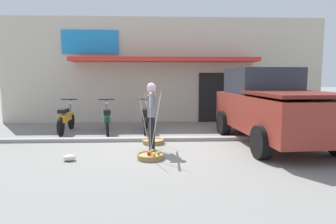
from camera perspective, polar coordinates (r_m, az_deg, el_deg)
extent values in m
plane|color=gray|center=(7.98, -2.30, -6.60)|extent=(90.00, 90.00, 0.00)
cube|color=gray|center=(8.65, -2.33, -5.21)|extent=(20.00, 0.24, 0.10)
cylinder|color=black|center=(7.38, -3.17, -4.28)|extent=(0.15, 0.15, 0.86)
cylinder|color=black|center=(7.55, -3.10, -4.02)|extent=(0.15, 0.15, 0.86)
cube|color=slate|center=(7.37, -3.17, 1.20)|extent=(0.21, 0.35, 0.54)
sphere|color=#E0B78E|center=(7.34, -3.19, 4.35)|extent=(0.21, 0.21, 0.21)
sphere|color=#D1A8CC|center=(7.34, -3.19, 4.74)|extent=(0.22, 0.22, 0.22)
cylinder|color=slate|center=(7.11, -3.27, 2.38)|extent=(0.10, 0.34, 0.43)
cylinder|color=slate|center=(7.59, -3.09, 2.66)|extent=(0.10, 0.34, 0.43)
cylinder|color=tan|center=(7.34, -3.18, 3.69)|extent=(0.10, 1.55, 0.04)
cylinder|color=#B2894C|center=(6.80, -3.42, -8.57)|extent=(0.57, 0.57, 0.09)
torus|color=olive|center=(6.79, -3.42, -8.16)|extent=(0.62, 0.62, 0.05)
sphere|color=#74B344|center=(6.77, -1.83, -7.90)|extent=(0.08, 0.08, 0.08)
sphere|color=gold|center=(6.82, -3.62, -7.79)|extent=(0.08, 0.08, 0.08)
sphere|color=#B4211C|center=(6.93, -2.76, -7.57)|extent=(0.08, 0.08, 0.08)
sphere|color=yellow|center=(6.65, -2.72, -8.11)|extent=(0.09, 0.09, 0.09)
sphere|color=#6FAC41|center=(6.93, -3.01, -7.48)|extent=(0.10, 0.10, 0.10)
sphere|color=#B0201B|center=(6.74, -3.67, -7.93)|extent=(0.09, 0.09, 0.09)
cylinder|color=silver|center=(6.78, -3.44, -2.35)|extent=(0.01, 0.28, 1.36)
cylinder|color=silver|center=(6.58, -4.46, -2.63)|extent=(0.24, 0.14, 1.36)
cylinder|color=silver|center=(6.58, -2.47, -2.62)|extent=(0.24, 0.14, 1.36)
cylinder|color=#B2894C|center=(8.30, -2.87, -5.75)|extent=(0.57, 0.57, 0.09)
torus|color=olive|center=(8.29, -2.87, -5.41)|extent=(0.62, 0.62, 0.05)
sphere|color=gold|center=(8.13, -3.55, -5.36)|extent=(0.09, 0.09, 0.09)
sphere|color=yellow|center=(8.22, -3.44, -5.28)|extent=(0.08, 0.08, 0.08)
sphere|color=#AC1F1B|center=(8.26, -3.15, -5.18)|extent=(0.09, 0.09, 0.09)
sphere|color=#63993A|center=(8.28, -3.30, -5.14)|extent=(0.09, 0.09, 0.09)
sphere|color=red|center=(8.27, -3.55, -4.78)|extent=(0.09, 0.09, 0.09)
sphere|color=red|center=(8.19, -3.17, -4.95)|extent=(0.08, 0.08, 0.08)
cylinder|color=silver|center=(8.31, -2.90, -0.66)|extent=(0.01, 0.28, 1.36)
cylinder|color=silver|center=(8.11, -3.71, -0.85)|extent=(0.24, 0.14, 1.36)
cylinder|color=silver|center=(8.11, -2.09, -0.84)|extent=(0.24, 0.14, 1.36)
cylinder|color=black|center=(11.09, -18.02, -1.62)|extent=(0.09, 0.58, 0.58)
cylinder|color=black|center=(9.91, -19.85, -2.66)|extent=(0.09, 0.58, 0.58)
cube|color=orange|center=(11.05, -18.07, -0.28)|extent=(0.14, 0.28, 0.06)
cube|color=orange|center=(10.37, -19.08, -0.99)|extent=(0.21, 0.90, 0.24)
cube|color=black|center=(10.17, -19.40, 0.21)|extent=(0.23, 0.56, 0.12)
cylinder|color=slate|center=(10.94, -18.23, 0.32)|extent=(0.06, 0.30, 0.76)
cylinder|color=black|center=(10.83, -18.42, 2.32)|extent=(0.54, 0.04, 0.04)
sphere|color=silver|center=(11.00, -18.17, 1.66)|extent=(0.11, 0.11, 0.11)
cylinder|color=black|center=(10.68, -11.64, -1.74)|extent=(0.18, 0.59, 0.58)
cylinder|color=black|center=(9.46, -11.51, -2.82)|extent=(0.18, 0.59, 0.58)
cube|color=#19663D|center=(10.65, -11.68, -0.35)|extent=(0.19, 0.30, 0.06)
cube|color=#19663D|center=(9.94, -11.60, -1.08)|extent=(0.35, 0.92, 0.24)
cube|color=black|center=(9.73, -11.61, 0.18)|extent=(0.31, 0.59, 0.12)
cylinder|color=slate|center=(10.53, -11.69, 0.28)|extent=(0.11, 0.30, 0.76)
cylinder|color=black|center=(10.42, -11.73, 2.37)|extent=(0.54, 0.13, 0.04)
sphere|color=silver|center=(10.59, -11.72, 1.67)|extent=(0.11, 0.11, 0.11)
cylinder|color=black|center=(10.68, -4.13, -1.61)|extent=(0.08, 0.58, 0.58)
cylinder|color=black|center=(9.46, -4.35, -2.70)|extent=(0.08, 0.58, 0.58)
cube|color=black|center=(10.65, -4.14, -0.22)|extent=(0.14, 0.28, 0.06)
cube|color=black|center=(9.94, -4.26, -0.96)|extent=(0.20, 0.90, 0.24)
cube|color=black|center=(9.73, -4.31, 0.30)|extent=(0.22, 0.56, 0.12)
cylinder|color=slate|center=(10.54, -4.16, 0.41)|extent=(0.06, 0.30, 0.76)
cylinder|color=black|center=(10.42, -4.19, 2.49)|extent=(0.54, 0.04, 0.04)
sphere|color=silver|center=(10.59, -4.16, 1.80)|extent=(0.11, 0.11, 0.11)
cube|color=maroon|center=(8.66, 19.47, -0.14)|extent=(2.18, 4.81, 0.96)
cube|color=#282D38|center=(9.35, 17.50, 5.70)|extent=(1.86, 1.98, 0.76)
cube|color=maroon|center=(7.67, 23.04, 3.22)|extent=(1.94, 2.46, 0.08)
cylinder|color=black|center=(9.73, 10.59, -2.00)|extent=(0.31, 0.77, 0.76)
cylinder|color=black|center=(10.43, 20.64, -1.73)|extent=(0.31, 0.77, 0.76)
cylinder|color=black|center=(7.04, 17.43, -5.55)|extent=(0.31, 0.77, 0.76)
cube|color=silver|center=(10.87, 14.02, -0.54)|extent=(0.44, 0.04, 0.12)
cube|color=beige|center=(14.59, -1.01, 7.77)|extent=(13.00, 5.00, 4.20)
cube|color=red|center=(11.61, -0.59, 10.01)|extent=(7.15, 1.00, 0.16)
cube|color=#1E84D1|center=(12.37, -14.70, 12.84)|extent=(2.20, 0.08, 0.90)
cube|color=black|center=(12.32, 8.45, 2.76)|extent=(1.10, 0.06, 2.00)
ellipsoid|color=silver|center=(6.97, -18.35, -8.30)|extent=(0.28, 0.22, 0.14)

